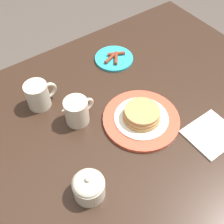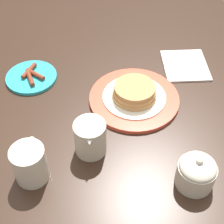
{
  "view_description": "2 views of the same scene",
  "coord_description": "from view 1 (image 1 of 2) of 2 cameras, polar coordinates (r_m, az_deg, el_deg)",
  "views": [
    {
      "loc": [
        -0.42,
        -0.48,
        1.49
      ],
      "look_at": [
        -0.07,
        0.01,
        0.75
      ],
      "focal_mm": 45.0,
      "sensor_mm": 36.0,
      "label": 1
    },
    {
      "loc": [
        -0.72,
        0.04,
        1.43
      ],
      "look_at": [
        -0.07,
        0.01,
        0.75
      ],
      "focal_mm": 55.0,
      "sensor_mm": 36.0,
      "label": 2
    }
  ],
  "objects": [
    {
      "name": "pancake_plate",
      "position": [
        0.96,
        6.21,
        -0.92
      ],
      "size": [
        0.26,
        0.26,
        0.05
      ],
      "color": "#DB5138",
      "rests_on": "dining_table"
    },
    {
      "name": "sugar_bowl",
      "position": [
        0.8,
        -4.74,
        -14.82
      ],
      "size": [
        0.09,
        0.09,
        0.09
      ],
      "color": "beige",
      "rests_on": "dining_table"
    },
    {
      "name": "dining_table",
      "position": [
        1.09,
        3.66,
        -3.56
      ],
      "size": [
        1.24,
        0.94,
        0.72
      ],
      "color": "#332116",
      "rests_on": "ground_plane"
    },
    {
      "name": "side_plate_bacon",
      "position": [
        1.19,
        0.41,
        10.87
      ],
      "size": [
        0.16,
        0.16,
        0.02
      ],
      "color": "#2DADBC",
      "rests_on": "dining_table"
    },
    {
      "name": "napkin",
      "position": [
        0.99,
        19.49,
        -4.23
      ],
      "size": [
        0.16,
        0.14,
        0.01
      ],
      "color": "silver",
      "rests_on": "dining_table"
    },
    {
      "name": "ground_plane",
      "position": [
        1.62,
        2.55,
        -16.13
      ],
      "size": [
        8.0,
        8.0,
        0.0
      ],
      "primitive_type": "plane",
      "color": "#51473F"
    },
    {
      "name": "coffee_mug",
      "position": [
        1.01,
        -14.72,
        3.4
      ],
      "size": [
        0.11,
        0.08,
        0.1
      ],
      "color": "beige",
      "rests_on": "dining_table"
    },
    {
      "name": "creamer_pitcher",
      "position": [
        0.94,
        -7.23,
        0.19
      ],
      "size": [
        0.12,
        0.08,
        0.1
      ],
      "color": "beige",
      "rests_on": "dining_table"
    }
  ]
}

